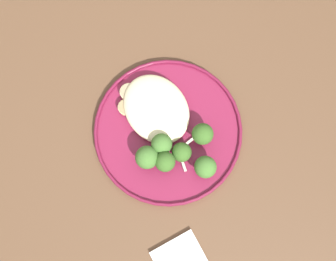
{
  "coord_description": "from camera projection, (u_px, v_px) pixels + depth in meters",
  "views": [
    {
      "loc": [
        -0.17,
        0.04,
        1.58
      ],
      "look_at": [
        -0.06,
        -0.04,
        0.76
      ],
      "focal_mm": 46.33,
      "sensor_mm": 36.0,
      "label": 1
    }
  ],
  "objects": [
    {
      "name": "ground",
      "position": [
        150.0,
        159.0,
        1.59
      ],
      "size": [
        6.0,
        6.0,
        0.0
      ],
      "primitive_type": "plane",
      "color": "#2D2B28"
    },
    {
      "name": "wooden_dining_table",
      "position": [
        137.0,
        127.0,
        0.94
      ],
      "size": [
        1.4,
        1.0,
        0.74
      ],
      "color": "brown",
      "rests_on": "ground"
    },
    {
      "name": "dinner_plate",
      "position": [
        168.0,
        131.0,
        0.85
      ],
      "size": [
        0.29,
        0.29,
        0.02
      ],
      "color": "maroon",
      "rests_on": "wooden_dining_table"
    },
    {
      "name": "noodle_bed",
      "position": [
        156.0,
        109.0,
        0.83
      ],
      "size": [
        0.15,
        0.12,
        0.04
      ],
      "color": "beige",
      "rests_on": "dinner_plate"
    },
    {
      "name": "seared_scallop_tilted_round",
      "position": [
        159.0,
        114.0,
        0.84
      ],
      "size": [
        0.03,
        0.03,
        0.01
      ],
      "color": "#E5C689",
      "rests_on": "dinner_plate"
    },
    {
      "name": "seared_scallop_half_hidden",
      "position": [
        158.0,
        88.0,
        0.85
      ],
      "size": [
        0.03,
        0.03,
        0.01
      ],
      "color": "#DBB77A",
      "rests_on": "dinner_plate"
    },
    {
      "name": "seared_scallop_on_noodles",
      "position": [
        129.0,
        92.0,
        0.85
      ],
      "size": [
        0.03,
        0.03,
        0.01
      ],
      "color": "beige",
      "rests_on": "dinner_plate"
    },
    {
      "name": "seared_scallop_right_edge",
      "position": [
        143.0,
        117.0,
        0.84
      ],
      "size": [
        0.02,
        0.02,
        0.01
      ],
      "color": "beige",
      "rests_on": "dinner_plate"
    },
    {
      "name": "seared_scallop_front_small",
      "position": [
        127.0,
        107.0,
        0.84
      ],
      "size": [
        0.03,
        0.03,
        0.01
      ],
      "color": "#E5C689",
      "rests_on": "dinner_plate"
    },
    {
      "name": "seared_scallop_left_edge",
      "position": [
        148.0,
        132.0,
        0.83
      ],
      "size": [
        0.03,
        0.03,
        0.02
      ],
      "color": "#E5C689",
      "rests_on": "dinner_plate"
    },
    {
      "name": "seared_scallop_tiny_bay",
      "position": [
        161.0,
        103.0,
        0.84
      ],
      "size": [
        0.02,
        0.02,
        0.01
      ],
      "color": "beige",
      "rests_on": "dinner_plate"
    },
    {
      "name": "broccoli_floret_center_pile",
      "position": [
        166.0,
        161.0,
        0.8
      ],
      "size": [
        0.04,
        0.04,
        0.06
      ],
      "color": "#89A356",
      "rests_on": "dinner_plate"
    },
    {
      "name": "broccoli_floret_left_leaning",
      "position": [
        205.0,
        167.0,
        0.8
      ],
      "size": [
        0.04,
        0.04,
        0.06
      ],
      "color": "#89A356",
      "rests_on": "dinner_plate"
    },
    {
      "name": "broccoli_floret_rear_charred",
      "position": [
        162.0,
        144.0,
        0.81
      ],
      "size": [
        0.04,
        0.04,
        0.06
      ],
      "color": "#89A356",
      "rests_on": "dinner_plate"
    },
    {
      "name": "broccoli_floret_beside_noodles",
      "position": [
        182.0,
        152.0,
        0.81
      ],
      "size": [
        0.04,
        0.04,
        0.05
      ],
      "color": "#7A994C",
      "rests_on": "dinner_plate"
    },
    {
      "name": "broccoli_floret_near_rim",
      "position": [
        203.0,
        134.0,
        0.81
      ],
      "size": [
        0.04,
        0.04,
        0.06
      ],
      "color": "#7A994C",
      "rests_on": "dinner_plate"
    },
    {
      "name": "broccoli_floret_split_head",
      "position": [
        147.0,
        157.0,
        0.8
      ],
      "size": [
        0.04,
        0.04,
        0.06
      ],
      "color": "#89A356",
      "rests_on": "dinner_plate"
    },
    {
      "name": "onion_sliver_long_sliver",
      "position": [
        196.0,
        136.0,
        0.84
      ],
      "size": [
        0.01,
        0.05,
        0.0
      ],
      "primitive_type": "cube",
      "rotation": [
        0.0,
        0.0,
        4.79
      ],
      "color": "silver",
      "rests_on": "dinner_plate"
    },
    {
      "name": "onion_sliver_short_strip",
      "position": [
        181.0,
        159.0,
        0.83
      ],
      "size": [
        0.05,
        0.02,
        0.0
      ],
      "primitive_type": "cube",
      "rotation": [
        0.0,
        0.0,
        2.85
      ],
      "color": "silver",
      "rests_on": "dinner_plate"
    }
  ]
}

